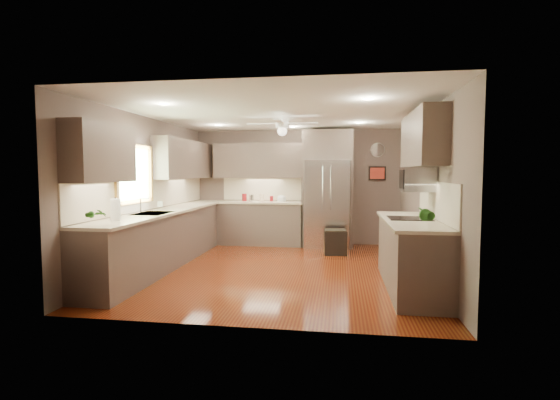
% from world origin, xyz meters
% --- Properties ---
extents(floor, '(5.00, 5.00, 0.00)m').
position_xyz_m(floor, '(0.00, 0.00, 0.00)').
color(floor, '#52170B').
rests_on(floor, ground).
extents(ceiling, '(5.00, 5.00, 0.00)m').
position_xyz_m(ceiling, '(0.00, 0.00, 2.50)').
color(ceiling, white).
rests_on(ceiling, ground).
extents(wall_back, '(4.50, 0.00, 4.50)m').
position_xyz_m(wall_back, '(0.00, 2.50, 1.25)').
color(wall_back, '#67564F').
rests_on(wall_back, ground).
extents(wall_front, '(4.50, 0.00, 4.50)m').
position_xyz_m(wall_front, '(0.00, -2.50, 1.25)').
color(wall_front, '#67564F').
rests_on(wall_front, ground).
extents(wall_left, '(0.00, 5.00, 5.00)m').
position_xyz_m(wall_left, '(-2.25, 0.00, 1.25)').
color(wall_left, '#67564F').
rests_on(wall_left, ground).
extents(wall_right, '(0.00, 5.00, 5.00)m').
position_xyz_m(wall_right, '(2.25, 0.00, 1.25)').
color(wall_right, '#67564F').
rests_on(wall_right, ground).
extents(canister_a, '(0.11, 0.11, 0.17)m').
position_xyz_m(canister_a, '(-1.12, 2.24, 1.02)').
color(canister_a, maroon).
rests_on(canister_a, back_run).
extents(canister_b, '(0.11, 0.11, 0.15)m').
position_xyz_m(canister_b, '(-0.95, 2.21, 1.01)').
color(canister_b, silver).
rests_on(canister_b, back_run).
extents(canister_c, '(0.12, 0.12, 0.16)m').
position_xyz_m(canister_c, '(-0.73, 2.23, 1.03)').
color(canister_c, beige).
rests_on(canister_c, back_run).
extents(canister_d, '(0.08, 0.08, 0.11)m').
position_xyz_m(canister_d, '(-0.51, 2.26, 1.00)').
color(canister_d, maroon).
rests_on(canister_d, back_run).
extents(soap_bottle, '(0.11, 0.12, 0.19)m').
position_xyz_m(soap_bottle, '(-2.06, 0.08, 1.04)').
color(soap_bottle, white).
rests_on(soap_bottle, left_run).
extents(potted_plant_left, '(0.17, 0.14, 0.27)m').
position_xyz_m(potted_plant_left, '(-1.94, -1.95, 1.08)').
color(potted_plant_left, '#215618').
rests_on(potted_plant_left, left_run).
extents(potted_plant_right, '(0.21, 0.19, 0.33)m').
position_xyz_m(potted_plant_right, '(1.91, -1.70, 1.10)').
color(potted_plant_right, '#215618').
rests_on(potted_plant_right, right_run).
extents(bowl, '(0.26, 0.26, 0.05)m').
position_xyz_m(bowl, '(-0.29, 2.23, 0.97)').
color(bowl, beige).
rests_on(bowl, back_run).
extents(left_run, '(0.65, 4.70, 1.45)m').
position_xyz_m(left_run, '(-1.95, 0.15, 0.48)').
color(left_run, brown).
rests_on(left_run, ground).
extents(back_run, '(1.85, 0.65, 1.45)m').
position_xyz_m(back_run, '(-0.72, 2.20, 0.48)').
color(back_run, brown).
rests_on(back_run, ground).
extents(uppers, '(4.50, 4.70, 0.95)m').
position_xyz_m(uppers, '(-0.74, 0.71, 1.87)').
color(uppers, brown).
rests_on(uppers, wall_left).
extents(window, '(0.05, 1.12, 0.92)m').
position_xyz_m(window, '(-2.22, -0.50, 1.55)').
color(window, '#BFF2B2').
rests_on(window, wall_left).
extents(sink, '(0.50, 0.70, 0.32)m').
position_xyz_m(sink, '(-1.93, -0.50, 0.91)').
color(sink, silver).
rests_on(sink, left_run).
extents(refrigerator, '(1.06, 0.75, 2.45)m').
position_xyz_m(refrigerator, '(0.70, 2.16, 1.19)').
color(refrigerator, silver).
rests_on(refrigerator, ground).
extents(right_run, '(0.70, 2.20, 1.45)m').
position_xyz_m(right_run, '(1.93, -0.80, 0.48)').
color(right_run, brown).
rests_on(right_run, ground).
extents(microwave, '(0.43, 0.55, 0.34)m').
position_xyz_m(microwave, '(2.03, -0.55, 1.48)').
color(microwave, silver).
rests_on(microwave, wall_right).
extents(ceiling_fan, '(1.18, 1.18, 0.32)m').
position_xyz_m(ceiling_fan, '(-0.00, 0.30, 2.33)').
color(ceiling_fan, white).
rests_on(ceiling_fan, ceiling).
extents(recessed_lights, '(2.84, 3.14, 0.01)m').
position_xyz_m(recessed_lights, '(-0.04, 0.40, 2.49)').
color(recessed_lights, white).
rests_on(recessed_lights, ceiling).
extents(wall_clock, '(0.30, 0.03, 0.30)m').
position_xyz_m(wall_clock, '(1.75, 2.48, 2.05)').
color(wall_clock, white).
rests_on(wall_clock, wall_back).
extents(framed_print, '(0.36, 0.03, 0.30)m').
position_xyz_m(framed_print, '(1.75, 2.48, 1.55)').
color(framed_print, black).
rests_on(framed_print, wall_back).
extents(stool, '(0.46, 0.46, 0.49)m').
position_xyz_m(stool, '(0.88, 1.36, 0.24)').
color(stool, black).
rests_on(stool, ground).
extents(paper_towel, '(0.13, 0.13, 0.32)m').
position_xyz_m(paper_towel, '(-1.95, -1.51, 1.08)').
color(paper_towel, white).
rests_on(paper_towel, left_run).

